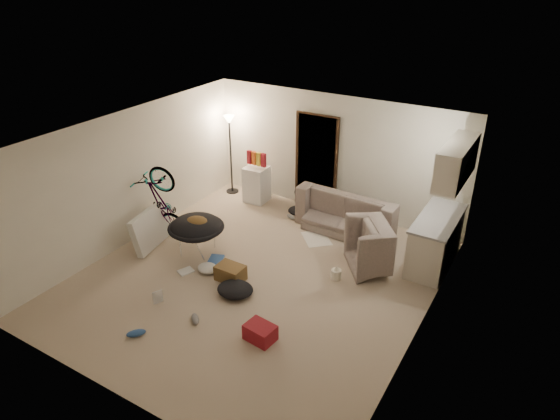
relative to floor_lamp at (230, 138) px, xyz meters
The scene contains 38 objects.
floor 3.81m from the floor_lamp, 47.83° to the right, with size 5.50×6.00×0.02m, color #BBA78F.
ceiling 3.77m from the floor_lamp, 47.83° to the right, with size 5.50×6.00×0.02m, color white.
wall_back 2.43m from the floor_lamp, ahead, with size 5.50×0.02×2.50m, color white.
wall_front 6.15m from the floor_lamp, 67.02° to the right, with size 5.50×0.02×2.50m, color white.
wall_left 2.67m from the floor_lamp, 97.74° to the right, with size 0.02×6.00×2.50m, color white.
wall_right 5.80m from the floor_lamp, 27.18° to the right, with size 0.02×6.00×2.50m, color white.
doorway 2.05m from the floor_lamp, ahead, with size 0.85×0.10×2.04m, color black.
door_trim 2.04m from the floor_lamp, ahead, with size 0.97×0.04×2.10m, color #352112.
floor_lamp is the anchor object (origin of this frame).
kitchen_counter 4.95m from the floor_lamp, ahead, with size 0.60×1.50×0.88m, color beige.
counter_top 4.89m from the floor_lamp, ahead, with size 0.64×1.54×0.04m, color gray.
kitchen_uppers 5.04m from the floor_lamp, ahead, with size 0.38×1.40×0.65m, color beige.
sofa 3.19m from the floor_lamp, ahead, with size 2.04×0.80×0.59m, color #363D36.
armchair 4.42m from the floor_lamp, 16.02° to the right, with size 0.98×0.86×0.64m, color #363D36.
bicycle 2.53m from the floor_lamp, 87.58° to the right, with size 0.54×1.56×0.82m, color black.
book_asset 4.51m from the floor_lamp, 70.89° to the right, with size 0.17×0.23×0.02m, color maroon.
mini_fridge 1.18m from the floor_lamp, ahead, with size 0.47×0.47×0.80m, color white.
snack_box_0 0.66m from the floor_lamp, ahead, with size 0.10×0.07×0.30m, color maroon.
snack_box_1 0.77m from the floor_lamp, ahead, with size 0.10×0.07×0.30m, color #C65018.
snack_box_2 0.88m from the floor_lamp, ahead, with size 0.10×0.07×0.30m, color gold.
snack_box_3 0.99m from the floor_lamp, ahead, with size 0.10×0.07×0.30m, color maroon.
saucer_chair 2.83m from the floor_lamp, 67.87° to the right, with size 1.02×1.02×0.72m.
hoodie 2.82m from the floor_lamp, 67.14° to the right, with size 0.48×0.40×0.22m, color #543B1C.
sofa_drape 2.22m from the floor_lamp, ahead, with size 0.56×0.46×0.28m, color black.
tv_box 2.87m from the floor_lamp, 87.88° to the right, with size 0.13×1.06×0.70m, color silver.
drink_case_a 3.74m from the floor_lamp, 54.75° to the right, with size 0.46×0.33×0.27m, color brown.
drink_case_b 5.23m from the floor_lamp, 49.83° to the right, with size 0.42×0.31×0.24m, color maroon.
juicer 4.25m from the floor_lamp, 28.89° to the right, with size 0.17×0.17×0.25m.
newspaper 3.12m from the floor_lamp, 19.34° to the right, with size 0.47×0.61×0.01m, color silver.
book_blue 3.22m from the floor_lamp, 60.14° to the right, with size 0.24×0.33×0.03m, color #284F92.
book_white 3.60m from the floor_lamp, 68.19° to the right, with size 0.20×0.25×0.02m, color silver.
shoe_0 3.04m from the floor_lamp, ahead, with size 0.24×0.10×0.09m, color #284F92.
shoe_1 2.27m from the floor_lamp, 14.35° to the right, with size 0.24×0.10×0.09m, color slate.
shoe_2 5.20m from the floor_lamp, 70.14° to the right, with size 0.28×0.11×0.10m, color #284F92.
shoe_3 4.80m from the floor_lamp, 61.16° to the right, with size 0.25×0.10×0.09m, color slate.
clothes_lump_a 4.16m from the floor_lamp, 53.62° to the right, with size 0.59×0.51×0.19m, color black.
clothes_lump_b 2.25m from the floor_lamp, ahead, with size 0.48×0.42×0.15m, color black.
clothes_lump_c 3.52m from the floor_lamp, 61.76° to the right, with size 0.38×0.32×0.12m, color silver.
Camera 1 is at (3.95, -5.83, 4.86)m, focal length 32.00 mm.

